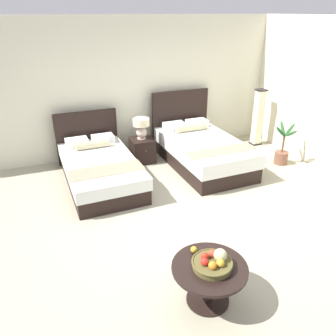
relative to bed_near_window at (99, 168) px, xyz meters
name	(u,v)px	position (x,y,z in m)	size (l,w,h in m)	color
ground_plane	(188,215)	(1.02, -1.60, -0.28)	(9.89, 9.25, 0.02)	#A8A287
wall_back	(133,88)	(1.02, 1.23, 1.11)	(9.89, 0.12, 2.77)	beige
bed_near_window	(99,168)	(0.00, 0.00, 0.00)	(1.27, 2.22, 1.05)	black
bed_near_corner	(201,150)	(2.04, 0.00, 0.04)	(1.34, 2.26, 1.29)	black
nightstand	(142,150)	(0.99, 0.59, -0.03)	(0.45, 0.48, 0.49)	black
table_lamp	(141,126)	(0.99, 0.61, 0.47)	(0.33, 0.33, 0.42)	beige
coffee_table	(209,276)	(0.53, -3.19, 0.07)	(0.78, 0.78, 0.47)	black
fruit_bowl	(213,262)	(0.55, -3.21, 0.26)	(0.42, 0.42, 0.19)	brown
loose_apple	(194,250)	(0.47, -2.93, 0.23)	(0.07, 0.07, 0.07)	gold
floor_lamp_corner	(258,118)	(3.74, 0.56, 0.36)	(0.22, 0.22, 1.27)	black
potted_palm	(282,152)	(3.57, -0.56, -0.02)	(0.50, 0.51, 0.87)	brown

